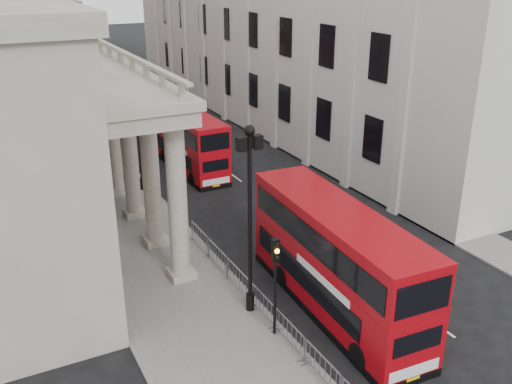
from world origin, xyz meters
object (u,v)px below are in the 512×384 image
(lamp_post_mid, at_px, (137,119))
(pedestrian_b, at_px, (83,190))
(traffic_light, at_px, (275,270))
(pedestrian_c, at_px, (119,180))
(lamp_post_south, at_px, (250,209))
(bus_far, at_px, (188,139))
(bus_near, at_px, (336,259))
(pedestrian_a, at_px, (111,206))
(lamp_post_north, at_px, (85,77))

(lamp_post_mid, distance_m, pedestrian_b, 5.61)
(traffic_light, bearing_deg, pedestrian_c, 95.02)
(lamp_post_south, height_order, bus_far, lamp_post_south)
(traffic_light, distance_m, pedestrian_c, 18.38)
(lamp_post_mid, relative_size, pedestrian_c, 5.00)
(bus_far, bearing_deg, traffic_light, -102.46)
(lamp_post_south, bearing_deg, lamp_post_mid, 90.00)
(traffic_light, relative_size, bus_near, 0.39)
(pedestrian_a, bearing_deg, lamp_post_mid, 18.93)
(lamp_post_north, distance_m, bus_near, 33.70)
(bus_far, distance_m, pedestrian_c, 6.53)
(lamp_post_north, height_order, bus_near, lamp_post_north)
(traffic_light, xyz_separation_m, bus_near, (3.29, 0.58, -0.63))
(bus_far, bearing_deg, lamp_post_north, 107.27)
(lamp_post_south, height_order, pedestrian_b, lamp_post_south)
(lamp_post_north, bearing_deg, traffic_light, -89.83)
(lamp_post_mid, distance_m, lamp_post_north, 16.00)
(lamp_post_south, relative_size, bus_near, 0.75)
(bus_far, distance_m, pedestrian_a, 10.17)
(pedestrian_b, bearing_deg, lamp_post_mid, 157.58)
(lamp_post_south, height_order, lamp_post_north, same)
(traffic_light, xyz_separation_m, pedestrian_b, (-4.05, 17.56, -2.15))
(lamp_post_north, distance_m, pedestrian_a, 20.66)
(pedestrian_a, bearing_deg, pedestrian_c, 35.57)
(lamp_post_south, distance_m, lamp_post_north, 32.00)
(pedestrian_b, bearing_deg, pedestrian_a, 74.59)
(traffic_light, xyz_separation_m, bus_far, (4.24, 20.81, -0.88))
(bus_far, xyz_separation_m, pedestrian_c, (-5.84, -2.63, -1.27))
(traffic_light, bearing_deg, pedestrian_a, 102.83)
(lamp_post_north, distance_m, bus_far, 14.16)
(lamp_post_south, bearing_deg, pedestrian_c, 95.29)
(pedestrian_a, bearing_deg, traffic_light, -110.99)
(traffic_light, bearing_deg, bus_far, 78.47)
(bus_far, bearing_deg, lamp_post_south, -103.95)
(lamp_post_south, relative_size, traffic_light, 1.93)
(bus_near, height_order, pedestrian_b, bus_near)
(bus_near, height_order, bus_far, bus_near)
(lamp_post_north, xyz_separation_m, pedestrian_a, (-3.08, -20.05, -3.88))
(pedestrian_c, bearing_deg, lamp_post_north, 85.78)
(lamp_post_south, relative_size, bus_far, 0.84)
(lamp_post_mid, bearing_deg, pedestrian_b, -173.41)
(lamp_post_south, height_order, bus_near, lamp_post_south)
(lamp_post_north, relative_size, pedestrian_a, 4.55)
(pedestrian_a, xyz_separation_m, pedestrian_c, (1.58, 4.21, -0.08))
(lamp_post_south, height_order, pedestrian_c, lamp_post_south)
(lamp_post_mid, xyz_separation_m, pedestrian_c, (-1.50, 0.16, -3.96))
(lamp_post_mid, xyz_separation_m, pedestrian_b, (-3.95, -0.46, -3.96))
(pedestrian_c, bearing_deg, pedestrian_a, -109.43)
(pedestrian_c, bearing_deg, pedestrian_b, -164.73)
(lamp_post_mid, xyz_separation_m, bus_near, (3.39, -17.44, -2.43))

